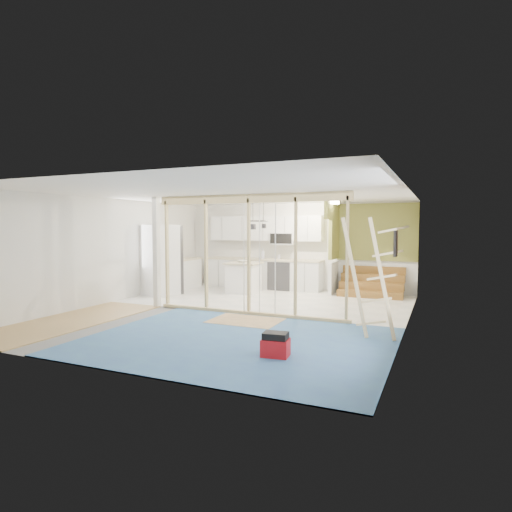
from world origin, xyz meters
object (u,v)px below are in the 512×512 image
at_px(toolbox, 276,346).
at_px(fridge, 159,260).
at_px(island, 244,278).
at_px(ladder, 372,278).

bearing_deg(toolbox, fridge, 134.96).
xyz_separation_m(fridge, island, (1.96, 1.30, -0.54)).
relative_size(island, ladder, 0.46).
xyz_separation_m(fridge, ladder, (6.07, -2.38, 0.07)).
xyz_separation_m(toolbox, ladder, (1.12, 1.57, 0.87)).
relative_size(toolbox, ladder, 0.21).
xyz_separation_m(fridge, toolbox, (4.95, -3.96, -0.80)).
bearing_deg(fridge, island, 53.06).
bearing_deg(island, fridge, -148.76).
distance_m(island, ladder, 5.56).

